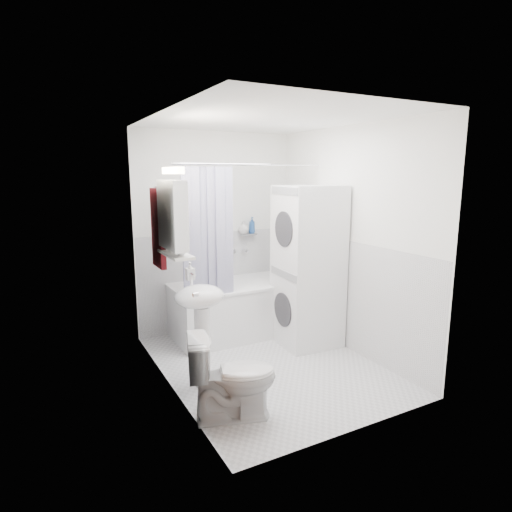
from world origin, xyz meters
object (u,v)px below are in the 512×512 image
bathtub (242,305)px  washer_dryer (308,266)px  sink (200,312)px  toilet (232,377)px

bathtub → washer_dryer: washer_dryer is taller
sink → washer_dryer: bearing=16.4°
bathtub → toilet: toilet is taller
washer_dryer → toilet: washer_dryer is taller
bathtub → washer_dryer: bearing=-50.3°
washer_dryer → bathtub: bearing=133.4°
sink → bathtub: bearing=48.6°
bathtub → washer_dryer: 0.97m
sink → washer_dryer: 1.50m
washer_dryer → sink: bearing=-159.9°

